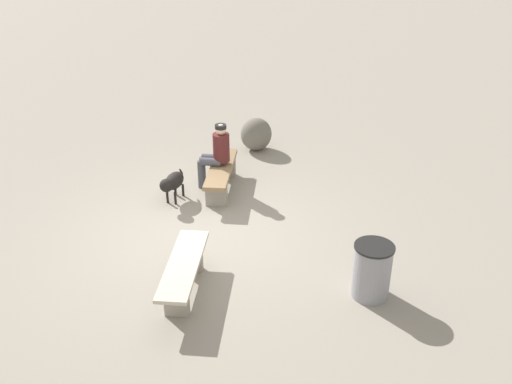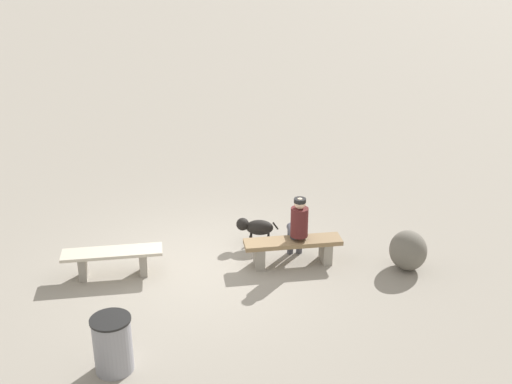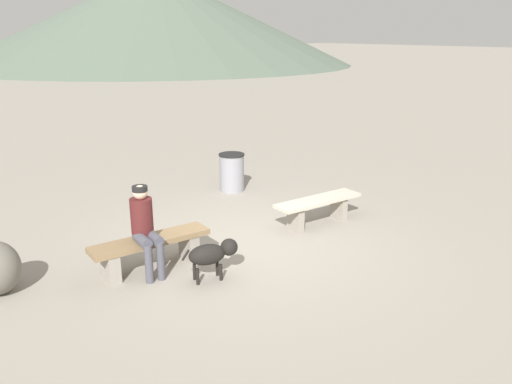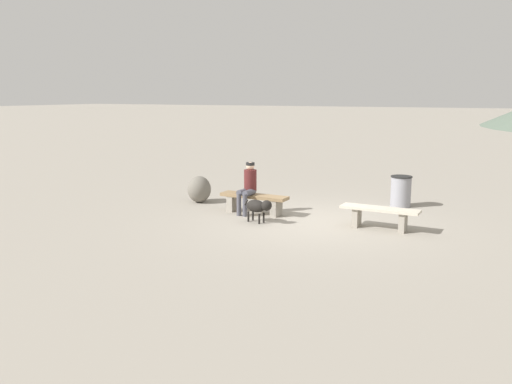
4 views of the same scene
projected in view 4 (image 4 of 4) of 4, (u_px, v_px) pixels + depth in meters
The scene contains 7 objects.
ground at pixel (311, 223), 11.93m from camera, with size 210.00×210.00×0.06m, color gray.
bench_left at pixel (380, 214), 11.23m from camera, with size 1.68×0.47×0.47m.
bench_right at pixel (254, 200), 12.72m from camera, with size 1.71×0.44×0.47m.
seated_person at pixel (248, 184), 12.62m from camera, with size 0.34×0.60×1.25m.
dog at pixel (258, 206), 11.78m from camera, with size 0.77×0.40×0.55m.
trash_bin at pixel (401, 191), 13.48m from camera, with size 0.54×0.54×0.79m.
boulder at pixel (199, 189), 14.02m from camera, with size 0.66×0.62×0.70m, color #6B665B.
Camera 4 is at (-4.08, 10.93, 2.86)m, focal length 36.92 mm.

